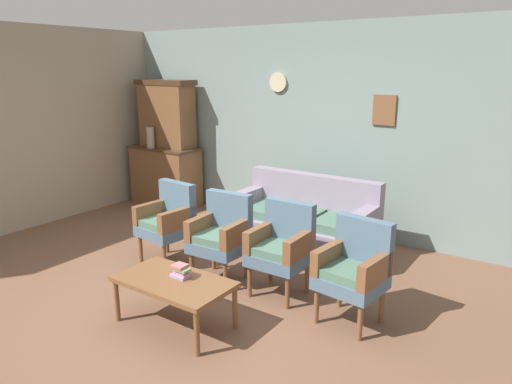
{
  "coord_description": "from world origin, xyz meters",
  "views": [
    {
      "loc": [
        2.88,
        -2.99,
        2.15
      ],
      "look_at": [
        0.09,
        1.04,
        0.85
      ],
      "focal_mm": 33.14,
      "sensor_mm": 36.0,
      "label": 1
    }
  ],
  "objects_px": {
    "armchair_by_doorway": "(168,219)",
    "book_stack_on_table": "(181,271)",
    "side_cabinet": "(166,176)",
    "armchair_row_middle": "(354,267)",
    "floral_couch": "(302,226)",
    "vase_on_cabinet": "(150,137)",
    "armchair_near_cabinet": "(282,245)",
    "coffee_table": "(174,284)",
    "armchair_near_couch_end": "(221,233)"
  },
  "relations": [
    {
      "from": "armchair_by_doorway",
      "to": "book_stack_on_table",
      "type": "relative_size",
      "value": 5.21
    },
    {
      "from": "side_cabinet",
      "to": "armchair_row_middle",
      "type": "height_order",
      "value": "side_cabinet"
    },
    {
      "from": "floral_couch",
      "to": "vase_on_cabinet",
      "type": "bearing_deg",
      "value": 172.53
    },
    {
      "from": "side_cabinet",
      "to": "book_stack_on_table",
      "type": "bearing_deg",
      "value": -42.99
    },
    {
      "from": "armchair_near_cabinet",
      "to": "armchair_by_doorway",
      "type": "bearing_deg",
      "value": -178.28
    },
    {
      "from": "armchair_row_middle",
      "to": "coffee_table",
      "type": "height_order",
      "value": "armchair_row_middle"
    },
    {
      "from": "armchair_by_doorway",
      "to": "book_stack_on_table",
      "type": "xyz_separation_m",
      "value": [
        1.06,
        -0.91,
        -0.02
      ]
    },
    {
      "from": "armchair_near_cabinet",
      "to": "armchair_near_couch_end",
      "type": "bearing_deg",
      "value": -174.37
    },
    {
      "from": "floral_couch",
      "to": "armchair_by_doorway",
      "type": "bearing_deg",
      "value": -135.61
    },
    {
      "from": "side_cabinet",
      "to": "armchair_near_couch_end",
      "type": "xyz_separation_m",
      "value": [
        2.48,
        -1.68,
        0.03
      ]
    },
    {
      "from": "armchair_by_doorway",
      "to": "armchair_row_middle",
      "type": "relative_size",
      "value": 1.0
    },
    {
      "from": "vase_on_cabinet",
      "to": "coffee_table",
      "type": "bearing_deg",
      "value": -40.81
    },
    {
      "from": "side_cabinet",
      "to": "armchair_row_middle",
      "type": "relative_size",
      "value": 1.28
    },
    {
      "from": "armchair_near_couch_end",
      "to": "armchair_row_middle",
      "type": "bearing_deg",
      "value": -0.97
    },
    {
      "from": "vase_on_cabinet",
      "to": "floral_couch",
      "type": "distance_m",
      "value": 3.04
    },
    {
      "from": "armchair_near_couch_end",
      "to": "coffee_table",
      "type": "bearing_deg",
      "value": -75.31
    },
    {
      "from": "armchair_near_couch_end",
      "to": "floral_couch",
      "type": "bearing_deg",
      "value": 73.57
    },
    {
      "from": "vase_on_cabinet",
      "to": "armchair_row_middle",
      "type": "bearing_deg",
      "value": -20.6
    },
    {
      "from": "armchair_row_middle",
      "to": "coffee_table",
      "type": "relative_size",
      "value": 0.9
    },
    {
      "from": "armchair_near_couch_end",
      "to": "armchair_row_middle",
      "type": "relative_size",
      "value": 1.0
    },
    {
      "from": "floral_couch",
      "to": "coffee_table",
      "type": "relative_size",
      "value": 1.71
    },
    {
      "from": "vase_on_cabinet",
      "to": "floral_couch",
      "type": "relative_size",
      "value": 0.19
    },
    {
      "from": "armchair_by_doorway",
      "to": "armchair_near_couch_end",
      "type": "xyz_separation_m",
      "value": [
        0.79,
        -0.02,
        0.0
      ]
    },
    {
      "from": "side_cabinet",
      "to": "coffee_table",
      "type": "relative_size",
      "value": 1.16
    },
    {
      "from": "side_cabinet",
      "to": "armchair_near_couch_end",
      "type": "relative_size",
      "value": 1.28
    },
    {
      "from": "floral_couch",
      "to": "armchair_by_doorway",
      "type": "height_order",
      "value": "same"
    },
    {
      "from": "vase_on_cabinet",
      "to": "armchair_near_couch_end",
      "type": "height_order",
      "value": "vase_on_cabinet"
    },
    {
      "from": "vase_on_cabinet",
      "to": "side_cabinet",
      "type": "bearing_deg",
      "value": 56.48
    },
    {
      "from": "book_stack_on_table",
      "to": "floral_couch",
      "type": "bearing_deg",
      "value": 88.34
    },
    {
      "from": "book_stack_on_table",
      "to": "armchair_near_couch_end",
      "type": "bearing_deg",
      "value": 107.08
    },
    {
      "from": "side_cabinet",
      "to": "coffee_table",
      "type": "height_order",
      "value": "side_cabinet"
    },
    {
      "from": "book_stack_on_table",
      "to": "coffee_table",
      "type": "bearing_deg",
      "value": -107.6
    },
    {
      "from": "armchair_near_couch_end",
      "to": "book_stack_on_table",
      "type": "height_order",
      "value": "armchair_near_couch_end"
    },
    {
      "from": "side_cabinet",
      "to": "floral_couch",
      "type": "distance_m",
      "value": 2.86
    },
    {
      "from": "armchair_near_couch_end",
      "to": "armchair_near_cabinet",
      "type": "bearing_deg",
      "value": 5.63
    },
    {
      "from": "side_cabinet",
      "to": "coffee_table",
      "type": "bearing_deg",
      "value": -43.98
    },
    {
      "from": "vase_on_cabinet",
      "to": "armchair_near_cabinet",
      "type": "distance_m",
      "value": 3.63
    },
    {
      "from": "floral_couch",
      "to": "armchair_near_cabinet",
      "type": "xyz_separation_m",
      "value": [
        0.36,
        -1.05,
        0.17
      ]
    },
    {
      "from": "armchair_near_couch_end",
      "to": "armchair_row_middle",
      "type": "height_order",
      "value": "same"
    },
    {
      "from": "book_stack_on_table",
      "to": "side_cabinet",
      "type": "bearing_deg",
      "value": 137.01
    },
    {
      "from": "armchair_by_doorway",
      "to": "coffee_table",
      "type": "height_order",
      "value": "armchair_by_doorway"
    },
    {
      "from": "armchair_near_couch_end",
      "to": "book_stack_on_table",
      "type": "bearing_deg",
      "value": -72.92
    },
    {
      "from": "floral_couch",
      "to": "armchair_near_cabinet",
      "type": "distance_m",
      "value": 1.12
    },
    {
      "from": "floral_couch",
      "to": "armchair_row_middle",
      "type": "distance_m",
      "value": 1.62
    },
    {
      "from": "book_stack_on_table",
      "to": "vase_on_cabinet",
      "type": "bearing_deg",
      "value": 140.21
    },
    {
      "from": "floral_couch",
      "to": "book_stack_on_table",
      "type": "bearing_deg",
      "value": -91.66
    },
    {
      "from": "armchair_by_doorway",
      "to": "armchair_near_couch_end",
      "type": "height_order",
      "value": "same"
    },
    {
      "from": "side_cabinet",
      "to": "armchair_near_couch_end",
      "type": "bearing_deg",
      "value": -34.11
    },
    {
      "from": "vase_on_cabinet",
      "to": "floral_couch",
      "type": "bearing_deg",
      "value": -7.47
    },
    {
      "from": "floral_couch",
      "to": "armchair_near_couch_end",
      "type": "height_order",
      "value": "same"
    }
  ]
}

